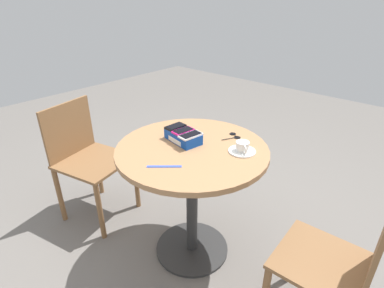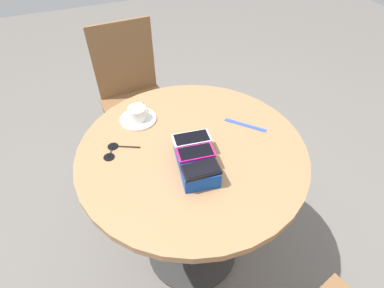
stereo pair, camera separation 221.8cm
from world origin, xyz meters
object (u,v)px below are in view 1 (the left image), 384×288
sunglasses (234,136)px  round_table (192,173)px  phone_box (183,136)px  phone_black (175,127)px  phone_magenta (183,131)px  chair_near_window (88,158)px  chair_far_side (339,264)px  phone_white (191,135)px  coffee_cup (243,146)px  saucer (242,151)px  lanyard_strap (164,166)px

sunglasses → round_table: bearing=-109.1°
phone_box → phone_black: 0.08m
phone_box → sunglasses: size_ratio=1.71×
phone_magenta → chair_near_window: size_ratio=0.15×
chair_near_window → chair_far_side: 1.70m
phone_box → phone_white: size_ratio=1.66×
phone_black → chair_near_window: bearing=-160.8°
sunglasses → coffee_cup: bearing=-43.1°
chair_near_window → phone_white: bearing=14.1°
saucer → sunglasses: size_ratio=1.08×
round_table → phone_box: bearing=165.4°
saucer → chair_near_window: chair_near_window is taller
round_table → saucer: (0.24, 0.14, 0.18)m
sunglasses → chair_far_side: bearing=-17.5°
phone_black → lanyard_strap: size_ratio=0.73×
coffee_cup → chair_far_side: chair_far_side is taller
round_table → lanyard_strap: lanyard_strap is taller
round_table → lanyard_strap: 0.30m
phone_magenta → chair_near_window: (-0.75, -0.22, -0.37)m
phone_magenta → sunglasses: (0.18, 0.25, -0.06)m
chair_near_window → lanyard_strap: bearing=-3.4°
phone_box → phone_white: bearing=-11.4°
phone_black → phone_magenta: bearing=-10.3°
phone_black → sunglasses: size_ratio=0.91×
round_table → phone_black: size_ratio=6.84×
round_table → coffee_cup: coffee_cup is taller
saucer → chair_near_window: 1.17m
lanyard_strap → sunglasses: (0.06, 0.52, 0.00)m
phone_white → phone_magenta: bearing=168.2°
sunglasses → saucer: bearing=-43.2°
chair_far_side → coffee_cup: bearing=170.7°
sunglasses → phone_magenta: bearing=-126.1°
lanyard_strap → chair_near_window: (-0.87, 0.05, -0.30)m
phone_box → sunglasses: bearing=53.5°
round_table → chair_near_window: (-0.84, -0.20, -0.13)m
round_table → lanyard_strap: size_ratio=4.96×
round_table → sunglasses: 0.34m
phone_magenta → phone_box: bearing=179.6°
phone_box → lanyard_strap: 0.30m
saucer → lanyard_strap: (-0.20, -0.39, -0.00)m
phone_white → sunglasses: 0.29m
phone_white → saucer: (0.26, 0.13, -0.06)m
chair_far_side → phone_black: bearing=-179.9°
round_table → phone_black: (-0.16, 0.04, 0.24)m
phone_box → coffee_cup: size_ratio=2.64×
phone_magenta → phone_white: (0.07, -0.01, -0.00)m
phone_magenta → phone_white: bearing=-11.8°
phone_box → saucer: (0.33, 0.12, -0.03)m
phone_white → chair_far_side: (0.86, 0.03, -0.38)m
phone_magenta → coffee_cup: size_ratio=1.49×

